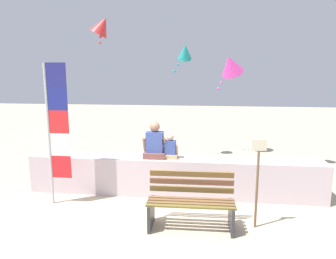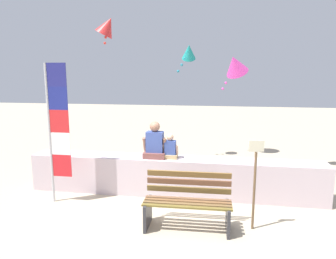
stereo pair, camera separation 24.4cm
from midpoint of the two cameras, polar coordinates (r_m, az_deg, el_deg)
name	(u,v)px [view 1 (the left image)]	position (r m, az deg, el deg)	size (l,w,h in m)	color
ground_plane	(167,215)	(5.74, -1.44, -15.69)	(40.00, 40.00, 0.00)	#B7A78B
seawall_ledge	(173,176)	(6.54, -0.09, -8.65)	(6.13, 0.58, 0.79)	#C4B1BA
park_bench	(191,203)	(5.22, 2.91, -13.52)	(1.45, 0.65, 0.88)	brown
person_adult	(155,144)	(6.39, -3.55, -2.65)	(0.50, 0.37, 0.76)	brown
person_child	(170,149)	(6.36, -0.68, -3.58)	(0.34, 0.25, 0.52)	tan
flag_banner	(55,127)	(6.20, -21.25, 0.51)	(0.43, 0.05, 2.72)	#B7B7BC
kite_red	(102,26)	(10.25, -12.88, 18.26)	(0.81, 0.65, 0.96)	red
kite_magenta	(230,65)	(9.54, 10.81, 11.71)	(1.02, 1.08, 1.17)	#DB3D9E
kite_teal	(185,52)	(8.95, 2.36, 14.17)	(0.57, 0.60, 0.86)	teal
sign_post	(257,177)	(5.19, 14.99, -8.54)	(0.24, 0.05, 1.49)	brown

